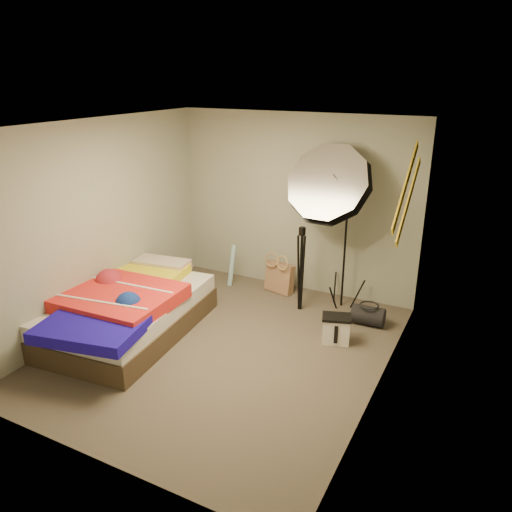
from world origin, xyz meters
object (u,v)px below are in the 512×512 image
Objects in this scene: bed at (124,308)px; camera_tripod at (301,263)px; duffel_bag at (368,316)px; wrapping_roll at (232,266)px; photo_umbrella at (331,186)px; camera_case at (336,330)px; tote_bag at (280,278)px.

camera_tripod is (1.66, 1.54, 0.35)m from bed.
duffel_bag is 3.01m from bed.
photo_umbrella is at bearing -1.85° from wrapping_roll.
photo_umbrella is at bearing 43.34° from camera_tripod.
camera_case reaches higher than duffel_bag.
camera_tripod is (-0.93, 0.01, 0.54)m from duffel_bag.
bed reaches higher than camera_case.
wrapping_roll is at bearing 76.17° from bed.
camera_case is at bearing 21.48° from bed.
bed reaches higher than duffel_bag.
duffel_bag is at bearing -21.11° from photo_umbrella.
camera_tripod is at bearing 177.90° from duffel_bag.
tote_bag is 1.47m from duffel_bag.
bed is at bearing -150.86° from duffel_bag.
tote_bag is 1.62m from photo_umbrella.
bed is 2.29m from camera_tripod.
camera_case is 1.06m from camera_tripod.
bed is (-0.45, -1.84, 0.00)m from wrapping_roll.
photo_umbrella is 1.05m from camera_tripod.
duffel_bag is at bearing -8.11° from wrapping_roll.
duffel_bag is at bearing -3.87° from tote_bag.
camera_tripod is (1.21, -0.29, 0.35)m from wrapping_roll.
camera_tripod reaches higher than camera_case.
duffel_bag is (1.41, -0.41, -0.09)m from tote_bag.
bed is 2.95m from photo_umbrella.
wrapping_roll reaches higher than duffel_bag.
photo_umbrella is (1.47, -0.05, 1.34)m from wrapping_roll.
wrapping_roll is 1.99m from photo_umbrella.
camera_case is 1.78m from photo_umbrella.
bed is at bearing -103.83° from wrapping_roll.
duffel_bag is 1.68m from photo_umbrella.
photo_umbrella is 2.00× the size of camera_tripod.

